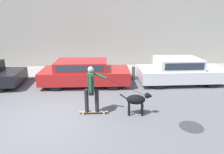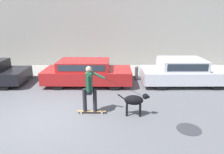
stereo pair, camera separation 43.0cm
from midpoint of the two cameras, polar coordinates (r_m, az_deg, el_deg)
name	(u,v)px [view 1 (the left image)]	position (r m, az deg, el deg)	size (l,w,h in m)	color
ground_plane	(50,120)	(6.93, -19.00, -11.51)	(36.00, 36.00, 0.00)	slate
back_wall	(72,22)	(13.08, -12.23, 15.01)	(32.00, 0.30, 5.67)	#ADA89E
sidewalk_curb	(72,72)	(12.04, -12.38, 1.51)	(30.00, 2.59, 0.13)	gray
parked_car_1	(84,73)	(9.64, -9.13, 1.17)	(4.19, 1.81, 1.21)	black
parked_car_2	(179,71)	(10.29, 17.57, 1.64)	(4.07, 1.81, 1.26)	black
dog	(137,100)	(6.69, 5.26, -6.59)	(1.05, 0.40, 0.79)	black
skateboarder	(92,88)	(6.61, -7.67, -3.08)	(2.28, 0.56, 1.66)	beige
manhole_cover	(191,127)	(6.56, 19.92, -13.23)	(0.71, 0.71, 0.01)	#38383D
fire_hydrant	(133,72)	(10.45, 4.96, 1.32)	(0.18, 0.18, 0.74)	#4C5156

